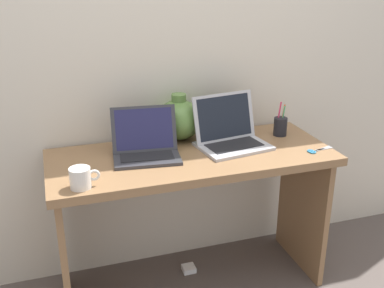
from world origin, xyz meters
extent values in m
plane|color=#564C47|center=(0.00, 0.00, 0.00)|extent=(6.00, 6.00, 0.00)
cube|color=beige|center=(0.00, 0.32, 1.20)|extent=(4.40, 0.04, 2.40)
cube|color=olive|center=(0.00, 0.00, 0.74)|extent=(1.36, 0.55, 0.04)
cube|color=olive|center=(-0.64, 0.00, 0.36)|extent=(0.03, 0.47, 0.72)
cube|color=olive|center=(0.64, 0.00, 0.36)|extent=(0.03, 0.47, 0.72)
cube|color=#333338|center=(-0.22, 0.01, 0.76)|extent=(0.33, 0.27, 0.01)
cube|color=black|center=(-0.22, 0.01, 0.77)|extent=(0.26, 0.17, 0.00)
cube|color=#333338|center=(-0.21, 0.09, 0.87)|extent=(0.31, 0.12, 0.21)
cube|color=#23234C|center=(-0.21, 0.09, 0.87)|extent=(0.28, 0.10, 0.18)
cube|color=#B2B2B7|center=(0.22, 0.01, 0.76)|extent=(0.37, 0.30, 0.01)
cube|color=black|center=(0.22, 0.01, 0.77)|extent=(0.29, 0.19, 0.00)
cube|color=#B2B2B7|center=(0.21, 0.11, 0.89)|extent=(0.34, 0.12, 0.23)
cube|color=black|center=(0.21, 0.11, 0.89)|extent=(0.30, 0.11, 0.21)
ellipsoid|color=#5B843D|center=(0.00, 0.22, 0.86)|extent=(0.23, 0.23, 0.21)
cylinder|color=#5B843D|center=(0.00, 0.22, 0.97)|extent=(0.08, 0.08, 0.04)
cylinder|color=white|center=(-0.54, -0.20, 0.80)|extent=(0.09, 0.09, 0.09)
torus|color=white|center=(-0.49, -0.20, 0.80)|extent=(0.05, 0.01, 0.05)
cylinder|color=black|center=(0.52, 0.10, 0.80)|extent=(0.07, 0.07, 0.10)
cylinder|color=#D83359|center=(0.52, 0.11, 0.86)|extent=(0.03, 0.02, 0.15)
cylinder|color=orange|center=(0.54, 0.11, 0.85)|extent=(0.02, 0.02, 0.14)
cylinder|color=#4CA566|center=(0.54, 0.10, 0.85)|extent=(0.01, 0.02, 0.13)
cube|color=#B7B7BC|center=(0.63, -0.14, 0.76)|extent=(0.10, 0.04, 0.00)
cube|color=#B7B7BC|center=(0.63, -0.15, 0.76)|extent=(0.10, 0.02, 0.00)
torus|color=#338CBF|center=(0.56, -0.17, 0.76)|extent=(0.03, 0.04, 0.01)
torus|color=#338CBF|center=(0.55, -0.16, 0.76)|extent=(0.03, 0.03, 0.01)
cube|color=white|center=(0.01, 0.10, 0.01)|extent=(0.07, 0.07, 0.03)
camera|label=1|loc=(-0.63, -1.94, 1.61)|focal=43.16mm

